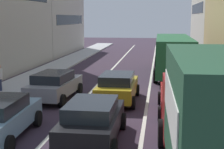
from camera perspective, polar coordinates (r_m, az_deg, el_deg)
sidewalk_left at (r=26.18m, az=-12.19°, el=-0.12°), size 2.60×64.00×0.14m
lane_stripe_left at (r=24.93m, az=-1.33°, el=-0.53°), size 0.16×60.00×0.01m
lane_stripe_right at (r=24.62m, az=6.51°, el=-0.72°), size 0.16×60.00×0.01m
removalist_box_truck at (r=8.69m, az=17.25°, el=-6.71°), size 2.86×7.76×3.58m
sedan_centre_lane_second at (r=12.10m, az=-3.28°, el=-7.54°), size 2.08×4.31×1.49m
hatchback_centre_lane_third at (r=17.75m, az=0.92°, el=-2.02°), size 2.08×4.31×1.49m
sedan_left_lane_third at (r=18.45m, az=-9.55°, el=-1.72°), size 2.26×4.40×1.49m
sedan_right_lane_behind_truck at (r=15.97m, az=11.38°, el=-3.51°), size 2.08×4.31×1.49m
bus_mid_queue_primary at (r=26.15m, az=10.15°, el=3.67°), size 2.81×10.50×2.90m
pedestrian_near_kerb at (r=20.84m, az=-18.21°, el=-0.36°), size 0.37×0.45×1.66m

